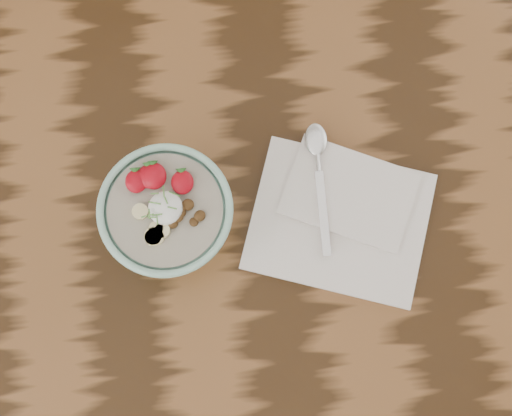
{
  "coord_description": "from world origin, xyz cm",
  "views": [
    {
      "loc": [
        16.76,
        -12.09,
        170.17
      ],
      "look_at": [
        18.4,
        4.33,
        85.13
      ],
      "focal_mm": 50.0,
      "sensor_mm": 36.0,
      "label": 1
    }
  ],
  "objects": [
    {
      "name": "table",
      "position": [
        0.0,
        0.0,
        65.7
      ],
      "size": [
        160.0,
        90.0,
        75.0
      ],
      "color": "black",
      "rests_on": "ground"
    },
    {
      "name": "breakfast_bowl",
      "position": [
        7.21,
        5.5,
        80.75
      ],
      "size": [
        16.93,
        16.93,
        11.25
      ],
      "rotation": [
        0.0,
        0.0,
        -0.39
      ],
      "color": "#95C9B6",
      "rests_on": "table"
    },
    {
      "name": "napkin",
      "position": [
        29.96,
        3.99,
        75.6
      ],
      "size": [
        28.2,
        25.48,
        1.43
      ],
      "rotation": [
        0.0,
        0.0,
        -0.34
      ],
      "color": "silver",
      "rests_on": "table"
    },
    {
      "name": "spoon",
      "position": [
        27.59,
        12.0,
        76.83
      ],
      "size": [
        3.18,
        18.34,
        0.96
      ],
      "rotation": [
        0.0,
        0.0,
        -0.02
      ],
      "color": "silver",
      "rests_on": "napkin"
    }
  ]
}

